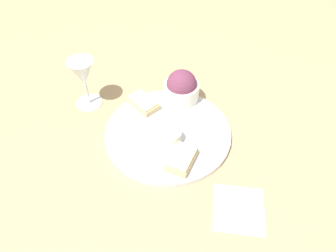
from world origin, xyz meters
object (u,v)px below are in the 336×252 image
at_px(cheese_toast_near, 182,159).
at_px(wine_glass, 83,75).
at_px(cheese_toast_far, 143,103).
at_px(napkin, 239,209).
at_px(salad_bowl, 182,88).
at_px(sauce_ramekin, 172,136).

relative_size(cheese_toast_near, wine_glass, 0.68).
height_order(cheese_toast_far, napkin, cheese_toast_far).
distance_m(cheese_toast_near, napkin, 0.18).
xyz_separation_m(salad_bowl, sauce_ramekin, (-0.16, 0.04, -0.02)).
height_order(cheese_toast_near, wine_glass, wine_glass).
height_order(cheese_toast_far, wine_glass, wine_glass).
xyz_separation_m(cheese_toast_far, wine_glass, (0.04, 0.16, 0.08)).
height_order(cheese_toast_near, cheese_toast_far, same).
relative_size(cheese_toast_far, napkin, 0.73).
bearing_deg(salad_bowl, cheese_toast_far, 103.15).
bearing_deg(sauce_ramekin, cheese_toast_near, -167.23).
distance_m(sauce_ramekin, cheese_toast_far, 0.15).
bearing_deg(napkin, salad_bowl, 13.37).
xyz_separation_m(salad_bowl, cheese_toast_far, (-0.03, 0.11, -0.03)).
xyz_separation_m(sauce_ramekin, napkin, (-0.20, -0.13, -0.03)).
bearing_deg(cheese_toast_far, napkin, -149.76).
height_order(salad_bowl, sauce_ramekin, salad_bowl).
distance_m(sauce_ramekin, wine_glass, 0.30).
bearing_deg(wine_glass, cheese_toast_near, -135.79).
distance_m(salad_bowl, cheese_toast_near, 0.24).
relative_size(salad_bowl, cheese_toast_far, 1.01).
bearing_deg(cheese_toast_far, sauce_ramekin, -153.34).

